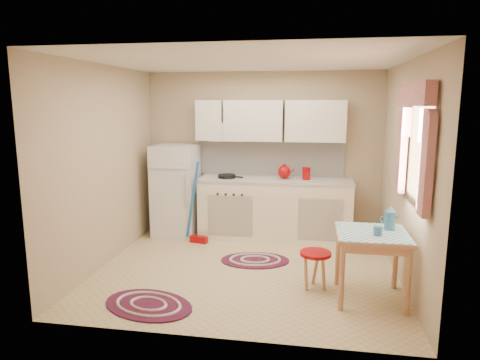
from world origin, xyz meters
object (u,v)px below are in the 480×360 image
object	(u,v)px
fridge	(176,190)
table	(370,266)
base_cabinets	(275,210)
stool	(315,270)

from	to	relation	value
fridge	table	distance (m)	3.27
base_cabinets	fridge	bearing A→B (deg)	-178.12
base_cabinets	stool	xyz separation A→B (m)	(0.60, -1.71, -0.23)
base_cabinets	table	world-z (taller)	base_cabinets
fridge	stool	world-z (taller)	fridge
base_cabinets	table	bearing A→B (deg)	-58.37
base_cabinets	table	distance (m)	2.21
fridge	base_cabinets	size ratio (longest dim) A/B	0.62
table	stool	xyz separation A→B (m)	(-0.56, 0.17, -0.15)
fridge	base_cabinets	xyz separation A→B (m)	(1.52, 0.05, -0.26)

